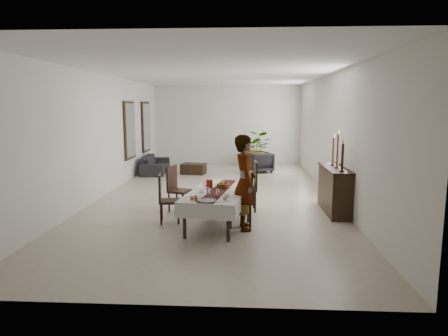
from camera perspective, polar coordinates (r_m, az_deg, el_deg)
floor at (r=10.73m, az=-1.09°, el=-3.91°), size 6.00×12.00×0.00m
ceiling at (r=10.50m, az=-1.14°, el=13.38°), size 6.00×12.00×0.02m
wall_back at (r=16.47m, az=0.46°, el=6.17°), size 6.00×0.02×3.20m
wall_front at (r=4.57m, az=-6.75°, el=-0.93°), size 6.00×0.02×3.20m
wall_left at (r=11.13m, az=-16.76°, el=4.51°), size 0.02×12.00×3.20m
wall_right at (r=10.70m, az=15.18°, el=4.41°), size 0.02×12.00×3.20m
dining_table_top at (r=8.04m, az=-0.74°, el=-3.43°), size 1.23×2.30×0.05m
table_leg_fl at (r=7.26m, az=-5.66°, el=-7.62°), size 0.07×0.07×0.64m
table_leg_fr at (r=7.06m, az=0.62°, el=-8.04°), size 0.07×0.07×0.64m
table_leg_bl at (r=9.19m, az=-1.77°, el=-4.05°), size 0.07×0.07×0.64m
table_leg_br at (r=9.04m, az=3.19°, el=-4.28°), size 0.07×0.07×0.64m
tablecloth_top at (r=8.04m, az=-0.74°, el=-3.24°), size 1.42×2.49×0.01m
tablecloth_drape_left at (r=8.20m, az=-4.39°, el=-3.97°), size 0.36×2.33×0.27m
tablecloth_drape_right at (r=7.97m, az=3.02°, el=-4.33°), size 0.36×2.33×0.27m
tablecloth_drape_near at (r=6.96m, az=-2.85°, el=-6.28°), size 1.06×0.17×0.27m
tablecloth_drape_far at (r=9.19m, az=0.85°, el=-2.54°), size 1.06×0.17×0.27m
table_runner at (r=8.03m, az=-0.74°, el=-3.19°), size 0.66×2.30×0.00m
red_pitcher at (r=8.20m, az=-2.09°, el=-2.31°), size 0.16×0.16×0.18m
pitcher_handle at (r=8.22m, az=-2.62°, el=-2.29°), size 0.11×0.03×0.11m
wine_glass_near at (r=7.43m, az=-0.91°, el=-3.58°), size 0.06×0.06×0.15m
wine_glass_mid at (r=7.56m, az=-2.25°, el=-3.37°), size 0.06×0.06×0.15m
teacup_right at (r=7.45m, az=0.40°, el=-3.94°), size 0.08×0.08×0.05m
saucer_right at (r=7.46m, az=0.40°, el=-4.11°), size 0.14×0.14×0.01m
teacup_left at (r=7.79m, az=-3.22°, el=-3.39°), size 0.08×0.08×0.05m
saucer_left at (r=7.80m, az=-3.22°, el=-3.55°), size 0.14×0.14×0.01m
plate_near_right at (r=7.19m, az=0.18°, el=-4.59°), size 0.22×0.22×0.01m
bread_near_right at (r=7.18m, az=0.18°, el=-4.39°), size 0.08×0.08×0.08m
plate_near_left at (r=7.45m, az=-3.95°, el=-4.12°), size 0.22×0.22×0.01m
plate_far_left at (r=8.58m, az=-1.92°, el=-2.38°), size 0.22×0.22×0.01m
serving_tray at (r=7.13m, az=-2.42°, el=-4.70°), size 0.33×0.33×0.02m
jam_jar_a at (r=7.14m, az=-4.04°, el=-4.47°), size 0.06×0.06×0.07m
jam_jar_b at (r=7.22m, az=-4.62°, el=-4.33°), size 0.06×0.06×0.07m
jam_jar_c at (r=7.29m, az=-4.07°, el=-4.19°), size 0.06×0.06×0.07m
fruit_basket at (r=8.23m, az=-0.09°, el=-2.58°), size 0.27×0.27×0.09m
fruit_red at (r=8.23m, az=0.13°, el=-2.09°), size 0.08×0.08×0.08m
fruit_green at (r=8.26m, az=-0.30°, el=-2.07°), size 0.07×0.07×0.07m
fruit_yellow at (r=8.18m, az=-0.15°, el=-2.17°), size 0.08×0.08×0.08m
chair_right_near_seat at (r=7.96m, az=2.26°, el=-4.80°), size 0.52×0.52×0.05m
chair_right_near_leg_fl at (r=7.86m, az=3.78°, el=-6.96°), size 0.05×0.05×0.47m
chair_right_near_leg_fr at (r=8.23m, az=3.48°, el=-6.23°), size 0.05×0.05×0.47m
chair_right_near_leg_bl at (r=7.83m, az=0.95°, el=-7.01°), size 0.05×0.05×0.47m
chair_right_near_leg_br at (r=8.20m, az=0.78°, el=-6.27°), size 0.05×0.05×0.47m
chair_right_near_back at (r=7.91m, az=3.82°, el=-2.51°), size 0.09×0.47×0.60m
chair_right_far_seat at (r=9.12m, az=3.15°, el=-2.98°), size 0.51×0.51×0.05m
chair_right_far_leg_fl at (r=9.00m, az=4.47°, el=-4.89°), size 0.05×0.05×0.47m
chair_right_far_leg_fr at (r=9.38m, az=4.26°, el=-4.32°), size 0.05×0.05×0.47m
chair_right_far_leg_bl at (r=8.98m, az=1.96°, el=-4.91°), size 0.05×0.05×0.47m
chair_right_far_leg_br at (r=9.36m, az=1.85°, el=-4.33°), size 0.05×0.05×0.47m
chair_right_far_back at (r=9.08m, az=4.54°, el=-0.95°), size 0.08×0.48×0.61m
chair_left_near_seat at (r=8.27m, az=-7.77°, el=-4.71°), size 0.49×0.49×0.05m
chair_left_near_leg_fl at (r=8.50m, az=-8.88°, el=-5.99°), size 0.05×0.05×0.42m
chair_left_near_leg_fr at (r=8.17m, az=-8.99°, el=-6.61°), size 0.05×0.05×0.42m
chair_left_near_leg_bl at (r=8.49m, az=-6.53°, el=-5.95°), size 0.05×0.05×0.42m
chair_left_near_leg_br at (r=8.16m, az=-6.54°, el=-6.57°), size 0.05×0.05×0.42m
chair_left_near_back at (r=8.22m, az=-9.15°, el=-2.77°), size 0.11×0.42×0.54m
chair_left_far_seat at (r=9.16m, az=-6.36°, el=-3.29°), size 0.55×0.55×0.05m
chair_left_far_leg_fl at (r=9.44m, az=-6.76°, el=-4.41°), size 0.06×0.06×0.43m
chair_left_far_leg_fr at (r=9.15m, az=-7.85°, el=-4.88°), size 0.06×0.06×0.43m
chair_left_far_leg_bl at (r=9.28m, az=-4.85°, el=-4.62°), size 0.06×0.06×0.43m
chair_left_far_leg_br at (r=8.98m, az=-5.89°, el=-5.10°), size 0.06×0.06×0.43m
chair_left_far_back at (r=9.19m, az=-7.47°, el=-1.38°), size 0.18×0.42×0.55m
woman at (r=7.67m, az=3.00°, el=-2.08°), size 0.53×0.72×1.84m
sideboard_body at (r=9.32m, az=15.50°, el=-3.10°), size 0.44×1.65×0.99m
sideboard_top at (r=9.23m, az=15.64°, el=0.01°), size 0.48×1.71×0.03m
candlestick_near_base at (r=8.64m, az=16.49°, el=-0.39°), size 0.11×0.11×0.03m
candlestick_near_shaft at (r=8.60m, az=16.58°, el=1.52°), size 0.05×0.05×0.55m
candlestick_near_candle at (r=8.57m, az=16.67°, el=3.63°), size 0.04×0.04×0.09m
candlestick_mid_base at (r=9.07m, az=15.86°, el=0.05°), size 0.11×0.11×0.03m
candlestick_mid_shaft at (r=9.02m, az=15.96°, el=2.40°), size 0.05×0.05×0.71m
candlestick_mid_candle at (r=8.98m, az=16.07°, el=4.93°), size 0.04×0.04×0.09m
candlestick_far_base at (r=9.49m, az=15.29°, el=0.46°), size 0.11×0.11×0.03m
candlestick_far_shaft at (r=9.45m, az=15.37°, el=2.37°), size 0.05×0.05×0.60m
candlestick_far_candle at (r=9.42m, az=15.46°, el=4.46°), size 0.04×0.04×0.09m
sofa at (r=14.56m, az=-9.78°, el=0.56°), size 0.97×2.13×0.60m
armchair at (r=14.46m, az=5.23°, el=0.82°), size 1.00×1.01×0.72m
coffee_table at (r=14.09m, az=-4.39°, el=-0.10°), size 0.90×0.68×0.37m
potted_plant at (r=15.78m, az=4.65°, el=2.79°), size 1.56×1.46×1.42m
mirror_frame_near at (r=13.20m, az=-13.35°, el=5.27°), size 0.06×1.05×1.85m
mirror_glass_near at (r=13.19m, az=-13.21°, el=5.27°), size 0.01×0.90×1.70m
mirror_frame_far at (r=15.23m, az=-11.11°, el=5.79°), size 0.06×1.05×1.85m
mirror_glass_far at (r=15.22m, az=-10.98°, el=5.79°), size 0.01×0.90×1.70m
fan_rod at (r=13.48m, az=-0.16°, el=11.96°), size 0.04×0.04×0.20m
fan_hub at (r=13.47m, az=-0.16°, el=11.11°), size 0.16×0.16×0.08m
fan_blade_n at (r=13.82m, az=-0.07°, el=11.05°), size 0.10×0.55×0.01m
fan_blade_s at (r=13.12m, az=-0.25°, el=11.17°), size 0.10×0.55×0.01m
fan_blade_e at (r=13.45m, az=1.36°, el=11.11°), size 0.55×0.10×0.01m
fan_blade_w at (r=13.50m, az=-1.67°, el=11.10°), size 0.55×0.10×0.01m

